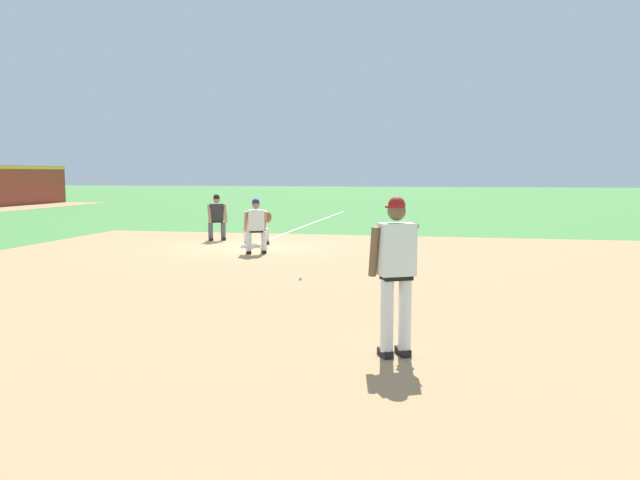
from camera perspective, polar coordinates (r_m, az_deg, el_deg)
name	(u,v)px	position (r m, az deg, el deg)	size (l,w,h in m)	color
ground_plane	(249,247)	(18.01, -6.50, -0.66)	(160.00, 160.00, 0.00)	#47843D
infield_dirt_patch	(291,279)	(12.59, -2.66, -3.55)	(18.00, 18.00, 0.01)	tan
foul_line_stripe	(311,224)	(26.07, -0.83, 1.50)	(16.77, 0.10, 0.00)	white
first_base_bag	(249,246)	(18.00, -6.50, -0.52)	(0.38, 0.38, 0.09)	white
baseball	(300,278)	(12.44, -1.81, -3.51)	(0.07, 0.07, 0.07)	white
pitcher	(396,266)	(7.21, 7.01, -2.41)	(0.83, 0.59, 1.86)	black
first_baseman	(257,220)	(18.51, -5.74, 1.81)	(0.84, 0.99, 1.34)	black
baserunner	(256,224)	(16.45, -5.87, 1.47)	(0.60, 0.67, 1.46)	black
umpire	(217,215)	(19.89, -9.42, 2.23)	(0.62, 0.68, 1.46)	black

